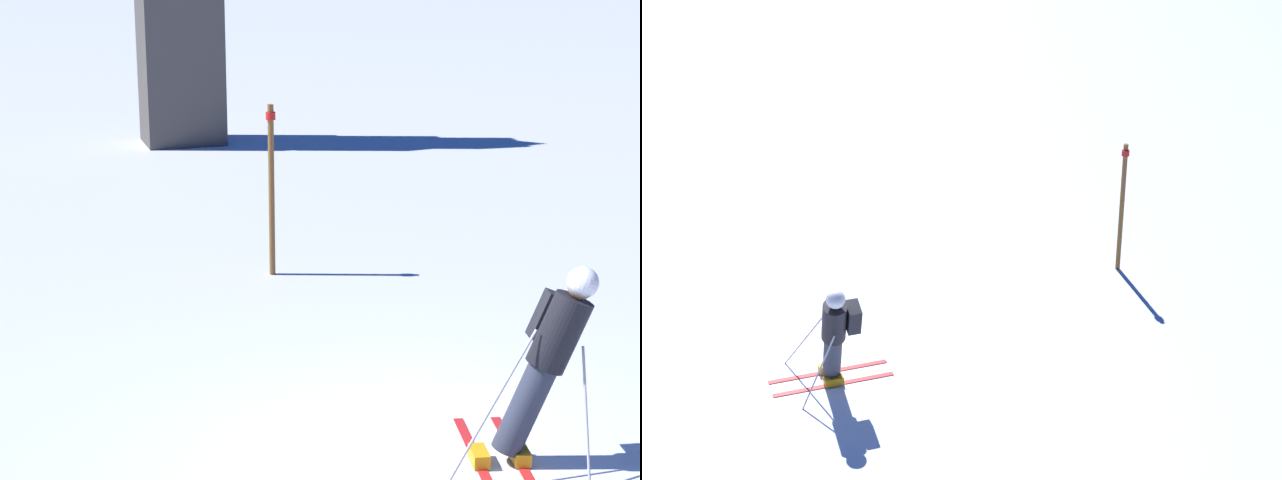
% 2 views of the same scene
% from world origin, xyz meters
% --- Properties ---
extents(ground_plane, '(300.00, 300.00, 0.00)m').
position_xyz_m(ground_plane, '(0.00, 0.00, 0.00)').
color(ground_plane, white).
extents(skier, '(1.57, 1.82, 1.82)m').
position_xyz_m(skier, '(0.97, -0.06, 1.00)').
color(skier, red).
rests_on(skier, ground).
extents(trail_marker, '(0.13, 0.13, 2.31)m').
position_xyz_m(trail_marker, '(0.10, 5.78, 1.26)').
color(trail_marker, brown).
rests_on(trail_marker, ground).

